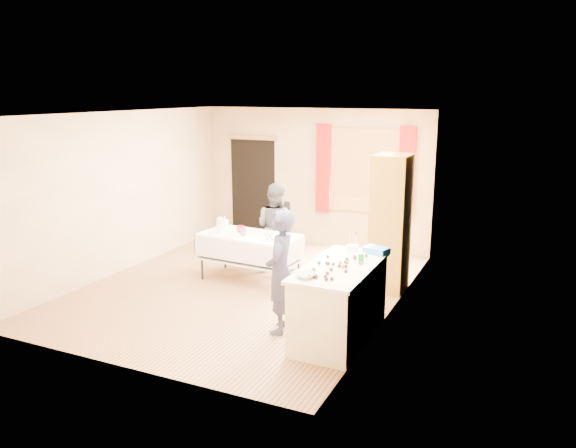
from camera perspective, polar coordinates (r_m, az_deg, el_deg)
The scene contains 29 objects.
floor at distance 8.60m, azimuth -4.42°, elevation -6.52°, with size 4.50×5.50×0.02m, color #9E7047.
ceiling at distance 8.09m, azimuth -4.76°, elevation 11.21°, with size 4.50×5.50×0.02m, color white.
wall_back at distance 10.70m, azimuth 2.65°, elevation 4.72°, with size 4.50×0.02×2.60m, color tan.
wall_front at distance 6.06m, azimuth -17.42°, elevation -2.67°, with size 4.50×0.02×2.60m, color tan.
wall_left at distance 9.54m, azimuth -16.55°, elevation 3.11°, with size 0.02×5.50×2.60m, color tan.
wall_right at distance 7.43m, azimuth 10.83°, elevation 0.62°, with size 0.02×5.50×2.60m, color tan.
window_frame at distance 10.30m, azimuth 7.76°, elevation 5.40°, with size 1.32×0.06×1.52m, color olive.
window_pane at distance 10.29m, azimuth 7.74°, elevation 5.39°, with size 1.20×0.02×1.40m, color white.
curtain_left at distance 10.51m, azimuth 3.59°, elevation 5.65°, with size 0.28×0.06×1.65m, color #9E110A.
curtain_right at distance 10.06m, azimuth 11.94°, elevation 5.04°, with size 0.28×0.06×1.65m, color #9E110A.
doorway at distance 11.27m, azimuth -3.57°, elevation 3.60°, with size 0.95×0.04×2.00m, color black.
door_lintel at distance 11.11m, azimuth -3.72°, elevation 8.76°, with size 1.05×0.06×0.08m, color olive.
cabinet at distance 8.35m, azimuth 10.36°, elevation 0.04°, with size 0.50×0.60×2.03m, color olive.
counter at distance 6.80m, azimuth 5.27°, elevation -7.86°, with size 0.78×1.64×0.91m.
party_table at distance 8.77m, azimuth -3.90°, elevation -2.96°, with size 1.60×0.89×0.75m.
chair at distance 9.55m, azimuth -1.49°, elevation -2.30°, with size 0.55×0.55×1.10m.
girl at distance 6.84m, azimuth -0.78°, elevation -4.88°, with size 0.47×0.62×1.53m, color #272746.
woman at distance 9.19m, azimuth -1.24°, elevation -0.34°, with size 0.81×0.70×1.46m, color black.
soda_can at distance 6.75m, azimuth 7.43°, elevation -3.43°, with size 0.07×0.07×0.12m, color #0F7E21.
mixing_bowl at distance 6.18m, azimuth 1.75°, elevation -5.23°, with size 0.29×0.29×0.05m, color white.
foam_block at distance 7.22m, azimuth 6.58°, elevation -2.46°, with size 0.15×0.10×0.08m, color white.
blue_basket at distance 7.17m, azimuth 8.97°, elevation -2.65°, with size 0.30×0.20×0.08m, color #2389DD.
pitcher at distance 8.82m, azimuth -6.92°, elevation -0.16°, with size 0.11×0.11×0.22m, color silver.
cup_red at distance 8.81m, azimuth -4.85°, elevation -0.51°, with size 0.15×0.15×0.10m, color red.
cup_rainbow at distance 8.59m, azimuth -4.55°, elevation -0.86°, with size 0.14×0.14×0.10m, color red.
small_bowl at distance 8.63m, azimuth -1.86°, elevation -0.95°, with size 0.17×0.17×0.05m, color white.
pastry_tray at distance 8.31m, azimuth -1.46°, elevation -1.61°, with size 0.28×0.20×0.02m, color white.
bottle at distance 9.14m, azimuth -6.44°, elevation 0.23°, with size 0.09×0.09×0.19m, color white.
cake_balls at distance 6.51m, azimuth 4.71°, elevation -4.37°, with size 0.49×1.07×0.04m.
Camera 1 is at (3.96, -7.05, 2.91)m, focal length 35.00 mm.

